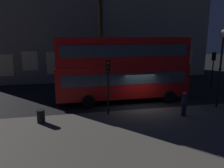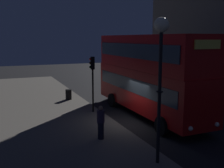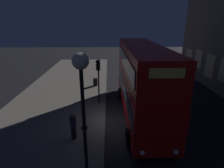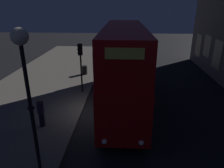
{
  "view_description": "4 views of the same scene",
  "coord_description": "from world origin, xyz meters",
  "px_view_note": "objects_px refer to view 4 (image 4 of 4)",
  "views": [
    {
      "loc": [
        -5.73,
        -16.33,
        5.71
      ],
      "look_at": [
        -2.35,
        0.13,
        1.93
      ],
      "focal_mm": 36.41,
      "sensor_mm": 36.0,
      "label": 1
    },
    {
      "loc": [
        14.56,
        -7.36,
        5.17
      ],
      "look_at": [
        -2.35,
        -0.28,
        2.09
      ],
      "focal_mm": 43.83,
      "sensor_mm": 36.0,
      "label": 2
    },
    {
      "loc": [
        11.44,
        -0.62,
        6.93
      ],
      "look_at": [
        -2.96,
        -0.32,
        1.87
      ],
      "focal_mm": 28.59,
      "sensor_mm": 36.0,
      "label": 3
    },
    {
      "loc": [
        12.15,
        1.84,
        6.64
      ],
      "look_at": [
        -1.99,
        0.97,
        1.21
      ],
      "focal_mm": 33.36,
      "sensor_mm": 36.0,
      "label": 4
    }
  ],
  "objects_px": {
    "traffic_light_near_kerb": "(80,58)",
    "pedestrian": "(41,112)",
    "litter_bin": "(85,70)",
    "street_lamp": "(24,67)",
    "double_decker_bus": "(124,64)"
  },
  "relations": [
    {
      "from": "double_decker_bus",
      "to": "pedestrian",
      "type": "height_order",
      "value": "double_decker_bus"
    },
    {
      "from": "litter_bin",
      "to": "traffic_light_near_kerb",
      "type": "bearing_deg",
      "value": 7.78
    },
    {
      "from": "double_decker_bus",
      "to": "traffic_light_near_kerb",
      "type": "xyz_separation_m",
      "value": [
        -1.83,
        -3.27,
        -0.13
      ]
    },
    {
      "from": "traffic_light_near_kerb",
      "to": "pedestrian",
      "type": "xyz_separation_m",
      "value": [
        5.07,
        -1.29,
        -1.88
      ]
    },
    {
      "from": "pedestrian",
      "to": "litter_bin",
      "type": "height_order",
      "value": "pedestrian"
    },
    {
      "from": "street_lamp",
      "to": "litter_bin",
      "type": "distance_m",
      "value": 13.62
    },
    {
      "from": "double_decker_bus",
      "to": "litter_bin",
      "type": "bearing_deg",
      "value": -148.89
    },
    {
      "from": "street_lamp",
      "to": "litter_bin",
      "type": "xyz_separation_m",
      "value": [
        -12.97,
        -0.53,
        -4.12
      ]
    },
    {
      "from": "double_decker_bus",
      "to": "litter_bin",
      "type": "height_order",
      "value": "double_decker_bus"
    },
    {
      "from": "traffic_light_near_kerb",
      "to": "litter_bin",
      "type": "xyz_separation_m",
      "value": [
        -4.48,
        -0.61,
        -2.34
      ]
    },
    {
      "from": "traffic_light_near_kerb",
      "to": "pedestrian",
      "type": "distance_m",
      "value": 5.56
    },
    {
      "from": "double_decker_bus",
      "to": "street_lamp",
      "type": "bearing_deg",
      "value": -27.17
    },
    {
      "from": "double_decker_bus",
      "to": "traffic_light_near_kerb",
      "type": "distance_m",
      "value": 3.75
    },
    {
      "from": "traffic_light_near_kerb",
      "to": "street_lamp",
      "type": "xyz_separation_m",
      "value": [
        8.5,
        -0.08,
        1.79
      ]
    },
    {
      "from": "street_lamp",
      "to": "double_decker_bus",
      "type": "bearing_deg",
      "value": 153.31
    }
  ]
}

